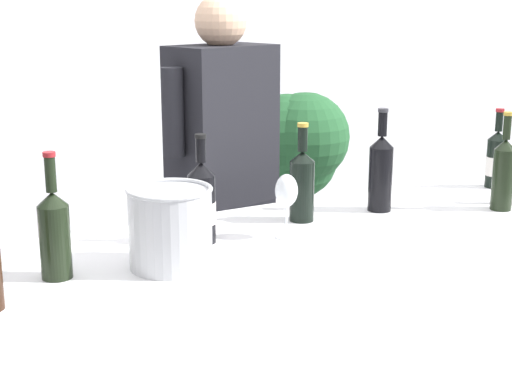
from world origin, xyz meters
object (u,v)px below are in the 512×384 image
(wine_bottle_1, at_px, (503,172))
(wine_bottle_6, at_px, (381,171))
(ice_bucket, at_px, (170,227))
(person_server, at_px, (223,218))
(wine_glass, at_px, (286,193))
(wine_bottle_2, at_px, (496,159))
(potted_shrub, at_px, (297,155))
(wine_bottle_4, at_px, (202,203))
(wine_bottle_8, at_px, (54,232))
(wine_bottle_5, at_px, (302,183))

(wine_bottle_1, distance_m, wine_bottle_6, 0.42)
(wine_bottle_6, distance_m, ice_bucket, 0.86)
(ice_bucket, height_order, person_server, person_server)
(person_server, bearing_deg, wine_glass, -101.48)
(wine_bottle_2, bearing_deg, ice_bucket, -171.42)
(wine_bottle_1, xyz_separation_m, potted_shrub, (0.12, 1.50, -0.22))
(wine_bottle_4, xyz_separation_m, wine_bottle_8, (-0.45, -0.08, 0.00))
(wine_bottle_5, distance_m, potted_shrub, 1.52)
(wine_bottle_2, bearing_deg, wine_glass, -171.78)
(wine_bottle_6, height_order, wine_bottle_8, wine_bottle_6)
(wine_glass, xyz_separation_m, potted_shrub, (0.93, 1.41, -0.23))
(wine_bottle_8, distance_m, potted_shrub, 2.16)
(wine_bottle_2, height_order, potted_shrub, wine_bottle_2)
(wine_bottle_8, relative_size, ice_bucket, 1.45)
(wine_bottle_6, xyz_separation_m, wine_glass, (-0.44, -0.10, 0.00))
(wine_bottle_4, distance_m, person_server, 0.79)
(wine_bottle_1, height_order, ice_bucket, wine_bottle_1)
(wine_bottle_4, distance_m, wine_glass, 0.25)
(ice_bucket, relative_size, potted_shrub, 0.19)
(wine_bottle_5, height_order, wine_bottle_8, wine_bottle_8)
(wine_bottle_2, bearing_deg, wine_bottle_6, -175.60)
(wine_bottle_5, xyz_separation_m, wine_bottle_6, (0.30, -0.03, 0.01))
(potted_shrub, bearing_deg, wine_glass, -123.42)
(wine_bottle_4, relative_size, wine_bottle_5, 1.01)
(wine_bottle_1, distance_m, potted_shrub, 1.52)
(wine_bottle_1, relative_size, ice_bucket, 1.46)
(potted_shrub, bearing_deg, person_server, -138.63)
(wine_bottle_4, relative_size, wine_bottle_6, 0.93)
(wine_bottle_6, bearing_deg, wine_glass, -166.71)
(wine_bottle_4, distance_m, potted_shrub, 1.78)
(wine_bottle_8, xyz_separation_m, potted_shrub, (1.62, 1.40, -0.22))
(wine_glass, bearing_deg, person_server, 78.52)
(person_server, distance_m, potted_shrub, 1.04)
(wine_bottle_2, xyz_separation_m, person_server, (-0.88, 0.57, -0.25))
(wine_bottle_1, height_order, wine_bottle_2, wine_bottle_1)
(wine_bottle_4, relative_size, wine_bottle_8, 0.98)
(wine_bottle_4, distance_m, ice_bucket, 0.22)
(wine_bottle_1, xyz_separation_m, wine_glass, (-0.81, 0.09, 0.01))
(wine_bottle_2, xyz_separation_m, ice_bucket, (-1.43, -0.22, 0.00))
(wine_bottle_8, relative_size, wine_glass, 1.69)
(wine_bottle_4, bearing_deg, potted_shrub, 48.54)
(wine_bottle_6, relative_size, wine_glass, 1.78)
(wine_bottle_6, bearing_deg, wine_bottle_5, 174.84)
(wine_bottle_5, relative_size, ice_bucket, 1.40)
(wine_glass, bearing_deg, wine_bottle_6, 13.29)
(wine_bottle_1, bearing_deg, ice_bucket, 178.86)
(ice_bucket, bearing_deg, wine_bottle_5, 20.00)
(person_server, height_order, potted_shrub, person_server)
(wine_bottle_1, distance_m, ice_bucket, 1.21)
(wine_glass, height_order, ice_bucket, ice_bucket)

